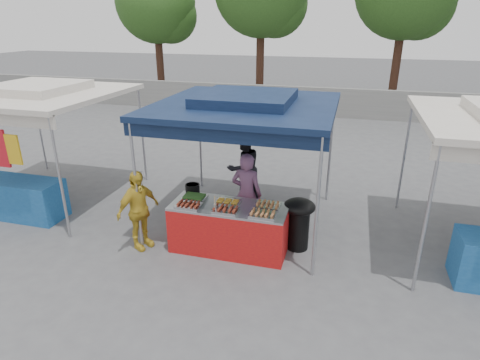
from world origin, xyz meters
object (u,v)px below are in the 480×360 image
(vendor_table, at_px, (229,228))
(customer_person, at_px, (138,210))
(helper_man, at_px, (244,168))
(wok_burner, at_px, (299,220))
(cooking_pot, at_px, (193,188))
(vendor_woman, at_px, (247,194))

(vendor_table, xyz_separation_m, customer_person, (-1.54, -0.35, 0.30))
(vendor_table, xyz_separation_m, helper_man, (-0.27, 1.98, 0.38))
(helper_man, bearing_deg, customer_person, 17.05)
(wok_burner, distance_m, customer_person, 2.79)
(vendor_table, height_order, wok_burner, wok_burner)
(vendor_table, height_order, cooking_pot, cooking_pot)
(helper_man, relative_size, customer_person, 1.11)
(helper_man, xyz_separation_m, customer_person, (-1.27, -2.33, -0.08))
(vendor_woman, bearing_deg, wok_burner, 166.95)
(vendor_table, distance_m, wok_burner, 1.22)
(wok_burner, xyz_separation_m, vendor_woman, (-1.02, 0.30, 0.24))
(vendor_woman, relative_size, helper_man, 0.98)
(vendor_table, distance_m, cooking_pot, 1.03)
(helper_man, bearing_deg, cooking_pot, 26.89)
(vendor_table, distance_m, helper_man, 2.03)
(wok_burner, bearing_deg, cooking_pot, -166.46)
(vendor_woman, relative_size, customer_person, 1.09)
(cooking_pot, height_order, helper_man, helper_man)
(vendor_table, bearing_deg, customer_person, -167.19)
(cooking_pot, relative_size, helper_man, 0.16)
(customer_person, bearing_deg, helper_man, -4.28)
(vendor_woman, xyz_separation_m, customer_person, (-1.67, -1.02, -0.07))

